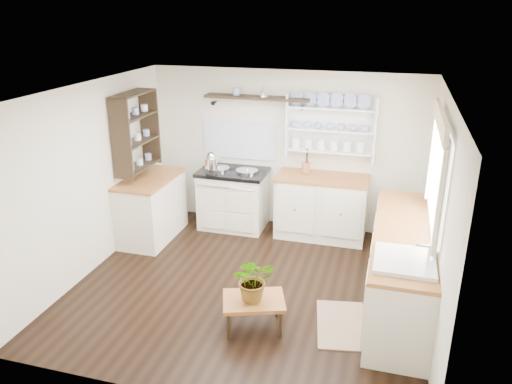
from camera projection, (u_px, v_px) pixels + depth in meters
floor at (249, 285)px, 5.94m from camera, size 4.00×3.80×0.01m
wall_back at (286, 150)px, 7.25m from camera, size 4.00×0.02×2.30m
wall_right at (438, 215)px, 5.03m from camera, size 0.02×3.80×2.30m
wall_left at (91, 179)px, 6.05m from camera, size 0.02×3.80×2.30m
ceiling at (248, 91)px, 5.13m from camera, size 4.00×3.80×0.01m
window at (437, 171)px, 5.03m from camera, size 0.08×1.55×1.22m
aga_cooker at (233, 198)px, 7.38m from camera, size 0.98×0.68×0.91m
back_cabinets at (321, 206)px, 7.07m from camera, size 1.27×0.63×0.90m
right_cabinets at (400, 266)px, 5.44m from camera, size 0.62×2.43×0.90m
belfast_sink at (403, 272)px, 4.64m from camera, size 0.55×0.60×0.45m
left_cabinets at (151, 207)px, 7.02m from camera, size 0.62×1.13×0.90m
plate_rack at (331, 126)px, 6.91m from camera, size 1.20×0.22×0.90m
high_shelf at (257, 98)px, 6.97m from camera, size 1.50×0.29×0.16m
left_shelving at (136, 131)px, 6.68m from camera, size 0.28×0.80×1.05m
kettle at (211, 160)px, 7.13m from camera, size 0.20×0.20×0.24m
utensil_crock at (306, 168)px, 7.02m from camera, size 0.12×0.12×0.14m
center_table at (254, 303)px, 5.07m from camera, size 0.73×0.62×0.34m
potted_plant at (254, 279)px, 4.97m from camera, size 0.53×0.50×0.46m
floor_rug at (344, 325)px, 5.20m from camera, size 0.69×0.93×0.02m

